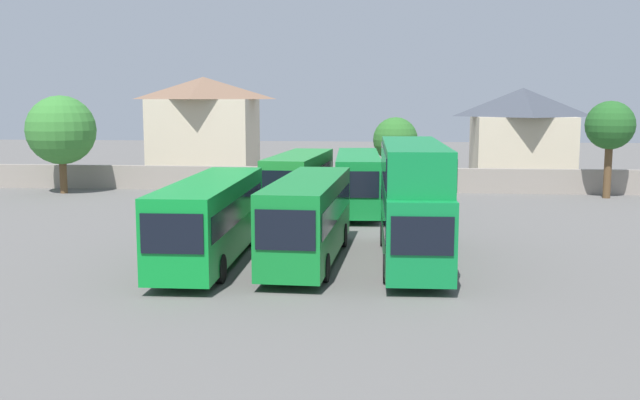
{
  "coord_description": "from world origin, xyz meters",
  "views": [
    {
      "loc": [
        3.15,
        -30.32,
        6.91
      ],
      "look_at": [
        0.0,
        3.0,
        2.27
      ],
      "focal_mm": 41.26,
      "sensor_mm": 36.0,
      "label": 1
    }
  ],
  "objects": [
    {
      "name": "ground",
      "position": [
        0.0,
        18.0,
        0.0
      ],
      "size": [
        140.0,
        140.0,
        0.0
      ],
      "primitive_type": "plane",
      "color": "#605E5B"
    },
    {
      "name": "depot_boundary_wall",
      "position": [
        0.0,
        24.14,
        0.9
      ],
      "size": [
        56.0,
        0.5,
        1.8
      ],
      "primitive_type": "cube",
      "color": "gray",
      "rests_on": "ground"
    },
    {
      "name": "bus_1",
      "position": [
        -4.35,
        -0.15,
        1.99
      ],
      "size": [
        2.75,
        11.94,
        3.48
      ],
      "rotation": [
        0.0,
        0.0,
        -1.56
      ],
      "color": "#0F8E31",
      "rests_on": "ground"
    },
    {
      "name": "bus_2",
      "position": [
        -0.22,
        0.15,
        2.03
      ],
      "size": [
        2.9,
        10.98,
        3.56
      ],
      "rotation": [
        0.0,
        0.0,
        -1.61
      ],
      "color": "#127F2E",
      "rests_on": "ground"
    },
    {
      "name": "bus_3",
      "position": [
        4.16,
        0.5,
        2.84
      ],
      "size": [
        2.79,
        11.5,
        5.06
      ],
      "rotation": [
        0.0,
        0.0,
        -1.54
      ],
      "color": "#0F7F39",
      "rests_on": "ground"
    },
    {
      "name": "bus_4",
      "position": [
        -2.28,
        13.84,
        2.02
      ],
      "size": [
        3.31,
        10.55,
        3.55
      ],
      "rotation": [
        0.0,
        0.0,
        -1.64
      ],
      "color": "#218D33",
      "rests_on": "ground"
    },
    {
      "name": "bus_5",
      "position": [
        1.26,
        14.39,
        2.02
      ],
      "size": [
        3.05,
        11.42,
        3.54
      ],
      "rotation": [
        0.0,
        0.0,
        -1.52
      ],
      "color": "#158837",
      "rests_on": "ground"
    },
    {
      "name": "house_terrace_left",
      "position": [
        -12.8,
        32.12,
        4.43
      ],
      "size": [
        8.96,
        6.97,
        8.72
      ],
      "color": "beige",
      "rests_on": "ground"
    },
    {
      "name": "house_terrace_centre",
      "position": [
        14.16,
        32.57,
        3.96
      ],
      "size": [
        8.24,
        7.22,
        7.77
      ],
      "color": "beige",
      "rests_on": "ground"
    },
    {
      "name": "tree_left_of_lot",
      "position": [
        18.29,
        22.14,
        4.98
      ],
      "size": [
        3.35,
        3.35,
        6.74
      ],
      "color": "brown",
      "rests_on": "ground"
    },
    {
      "name": "tree_behind_wall",
      "position": [
        -20.6,
        21.14,
        4.6
      ],
      "size": [
        5.0,
        5.0,
        7.12
      ],
      "color": "brown",
      "rests_on": "ground"
    },
    {
      "name": "tree_right_of_lot",
      "position": [
        3.6,
        26.64,
        3.7
      ],
      "size": [
        3.44,
        3.44,
        5.47
      ],
      "color": "brown",
      "rests_on": "ground"
    }
  ]
}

